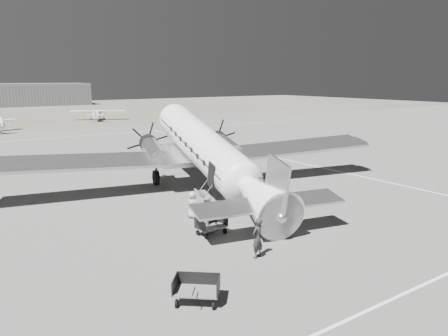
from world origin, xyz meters
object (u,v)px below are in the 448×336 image
Objects in this scene: baggage_cart_far at (196,290)px; ramp_agent at (208,214)px; dc3_airliner at (208,153)px; light_plane_right at (98,115)px; baggage_cart_near at (211,226)px; ground_crew at (257,238)px; passenger at (192,205)px; hangar_main at (13,95)px.

ramp_agent is at bearing 94.21° from baggage_cart_far.
light_plane_right is at bearing 90.26° from dc3_airliner.
baggage_cart_far is at bearing -132.12° from baggage_cart_near.
ramp_agent is at bearing -110.82° from dc3_airliner.
light_plane_right is (12.08, 59.26, -1.81)m from dc3_airliner.
ground_crew is 6.71m from passenger.
hangar_main reaches higher than passenger.
hangar_main reaches higher than ground_crew.
passenger is (0.52, 6.69, -0.15)m from ground_crew.
dc3_airliner is 60.50m from light_plane_right.
light_plane_right is 6.09× the size of baggage_cart_far.
baggage_cart_far is at bearing -81.42° from light_plane_right.
light_plane_right reaches higher than ground_crew.
passenger is (-10.29, -121.41, -2.51)m from hangar_main.
baggage_cart_near is 0.93× the size of baggage_cart_far.
light_plane_right is 5.66× the size of ground_crew.
ramp_agent is (4.43, 6.18, 0.49)m from baggage_cart_far.
hangar_main is at bearing -113.28° from ground_crew.
baggage_cart_far is at bearing 5.74° from ground_crew.
baggage_cart_near is at bearing 92.54° from baggage_cart_far.
ramp_agent is 2.56m from passenger.
passenger is (-15.81, -63.41, -0.32)m from light_plane_right.
dc3_airliner reaches higher than ramp_agent.
baggage_cart_near is at bearing -106.82° from ground_crew.
ramp_agent reaches higher than baggage_cart_far.
dc3_airliner is at bearing 53.83° from baggage_cart_near.
dc3_airliner is 19.43× the size of passenger.
passenger is at bearing 100.13° from baggage_cart_far.
ramp_agent reaches higher than baggage_cart_near.
hangar_main is at bearing 80.16° from baggage_cart_near.
ground_crew is at bearing -94.82° from hangar_main.
dc3_airliner is 8.73m from baggage_cart_near.
hangar_main is 131.00m from baggage_cart_far.
light_plane_right reaches higher than ramp_agent.
light_plane_right is (5.52, -58.00, -2.20)m from hangar_main.
baggage_cart_near is 3.72m from ground_crew.
hangar_main reaches higher than baggage_cart_near.
hangar_main is 21.34× the size of ramp_agent.
hangar_main is 1.37× the size of dc3_airliner.
ramp_agent is (-16.33, -65.90, -0.12)m from light_plane_right.
baggage_cart_near is (-10.92, -124.41, -2.84)m from hangar_main.
hangar_main is 58.30m from light_plane_right.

